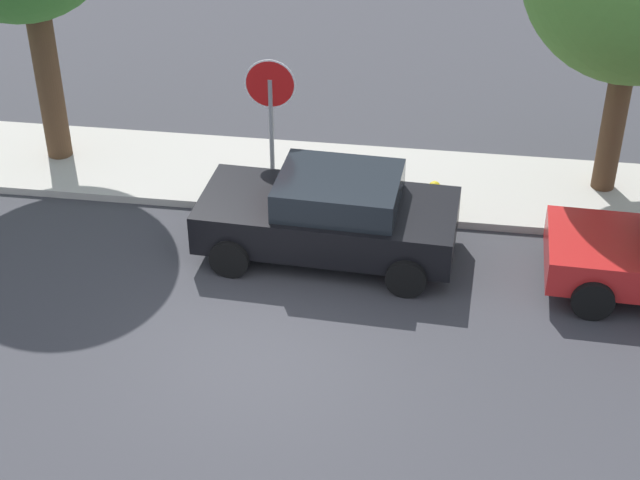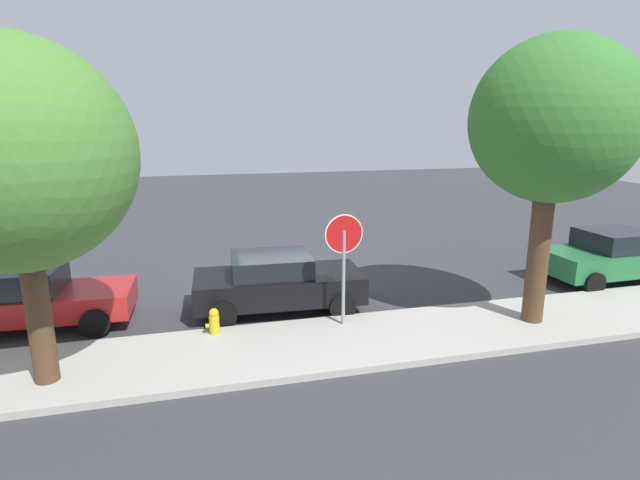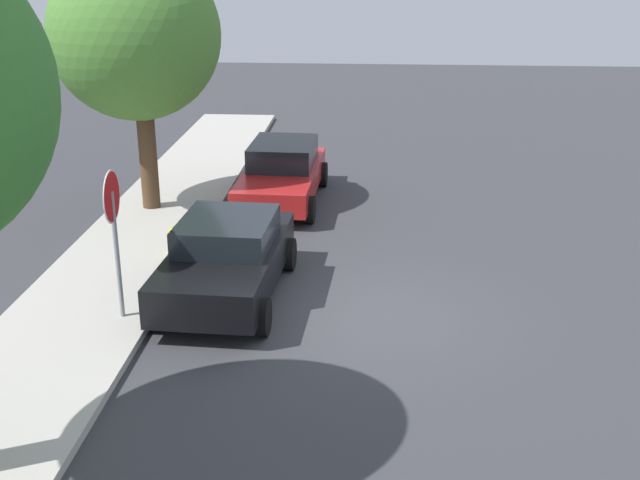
# 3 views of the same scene
# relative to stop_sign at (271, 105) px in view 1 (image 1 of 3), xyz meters

# --- Properties ---
(ground_plane) EXTENTS (60.00, 60.00, 0.00)m
(ground_plane) POSITION_rel_stop_sign_xyz_m (0.64, -4.18, -1.87)
(ground_plane) COLOR #38383D
(sidewalk_curb) EXTENTS (32.00, 2.57, 0.14)m
(sidewalk_curb) POSITION_rel_stop_sign_xyz_m (0.64, 0.78, -1.80)
(sidewalk_curb) COLOR #B2ADA3
(sidewalk_curb) RESTS_ON ground_plane
(stop_sign) EXTENTS (0.87, 0.08, 2.68)m
(stop_sign) POSITION_rel_stop_sign_xyz_m (0.00, 0.00, 0.00)
(stop_sign) COLOR gray
(stop_sign) RESTS_ON ground_plane
(parked_car_black) EXTENTS (4.21, 2.22, 1.45)m
(parked_car_black) POSITION_rel_stop_sign_xyz_m (1.24, -1.57, -1.13)
(parked_car_black) COLOR black
(parked_car_black) RESTS_ON ground_plane
(fire_hydrant) EXTENTS (0.30, 0.22, 0.72)m
(fire_hydrant) POSITION_rel_stop_sign_xyz_m (2.86, -0.20, -1.51)
(fire_hydrant) COLOR gold
(fire_hydrant) RESTS_ON ground_plane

